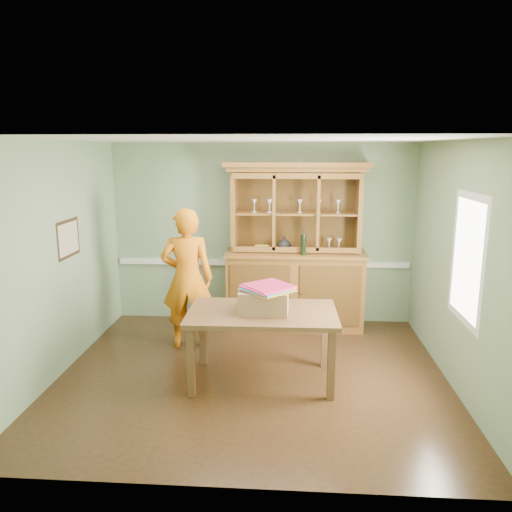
# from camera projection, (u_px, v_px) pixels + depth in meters

# --- Properties ---
(floor) EXTENTS (4.50, 4.50, 0.00)m
(floor) POSITION_uv_depth(u_px,v_px,m) (252.00, 375.00, 5.86)
(floor) COLOR #402814
(floor) RESTS_ON ground
(ceiling) EXTENTS (4.50, 4.50, 0.00)m
(ceiling) POSITION_uv_depth(u_px,v_px,m) (252.00, 140.00, 5.29)
(ceiling) COLOR white
(ceiling) RESTS_ON wall_back
(wall_back) EXTENTS (4.50, 0.00, 4.50)m
(wall_back) POSITION_uv_depth(u_px,v_px,m) (262.00, 234.00, 7.53)
(wall_back) COLOR gray
(wall_back) RESTS_ON floor
(wall_left) EXTENTS (0.00, 4.00, 4.00)m
(wall_left) POSITION_uv_depth(u_px,v_px,m) (57.00, 260.00, 5.73)
(wall_left) COLOR gray
(wall_left) RESTS_ON floor
(wall_right) EXTENTS (0.00, 4.00, 4.00)m
(wall_right) POSITION_uv_depth(u_px,v_px,m) (458.00, 267.00, 5.42)
(wall_right) COLOR gray
(wall_right) RESTS_ON floor
(wall_front) EXTENTS (4.50, 0.00, 4.50)m
(wall_front) POSITION_uv_depth(u_px,v_px,m) (231.00, 325.00, 3.63)
(wall_front) COLOR gray
(wall_front) RESTS_ON floor
(chair_rail) EXTENTS (4.41, 0.05, 0.08)m
(chair_rail) POSITION_uv_depth(u_px,v_px,m) (262.00, 263.00, 7.60)
(chair_rail) COLOR white
(chair_rail) RESTS_ON wall_back
(framed_map) EXTENTS (0.03, 0.60, 0.46)m
(framed_map) POSITION_uv_depth(u_px,v_px,m) (69.00, 239.00, 5.98)
(framed_map) COLOR #2F1E13
(framed_map) RESTS_ON wall_left
(window_panel) EXTENTS (0.03, 0.96, 1.36)m
(window_panel) POSITION_uv_depth(u_px,v_px,m) (467.00, 259.00, 5.10)
(window_panel) COLOR white
(window_panel) RESTS_ON wall_right
(china_hutch) EXTENTS (2.06, 0.68, 2.42)m
(china_hutch) POSITION_uv_depth(u_px,v_px,m) (295.00, 271.00, 7.33)
(china_hutch) COLOR brown
(china_hutch) RESTS_ON floor
(dining_table) EXTENTS (1.67, 1.02, 0.83)m
(dining_table) POSITION_uv_depth(u_px,v_px,m) (262.00, 320.00, 5.58)
(dining_table) COLOR brown
(dining_table) RESTS_ON floor
(cardboard_box) EXTENTS (0.55, 0.44, 0.25)m
(cardboard_box) POSITION_uv_depth(u_px,v_px,m) (264.00, 301.00, 5.53)
(cardboard_box) COLOR #95784D
(cardboard_box) RESTS_ON dining_table
(kite_stack) EXTENTS (0.64, 0.64, 0.06)m
(kite_stack) POSITION_uv_depth(u_px,v_px,m) (266.00, 288.00, 5.45)
(kite_stack) COLOR #FC77CF
(kite_stack) RESTS_ON cardboard_box
(person) EXTENTS (0.72, 0.52, 1.87)m
(person) POSITION_uv_depth(u_px,v_px,m) (187.00, 279.00, 6.55)
(person) COLOR orange
(person) RESTS_ON floor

